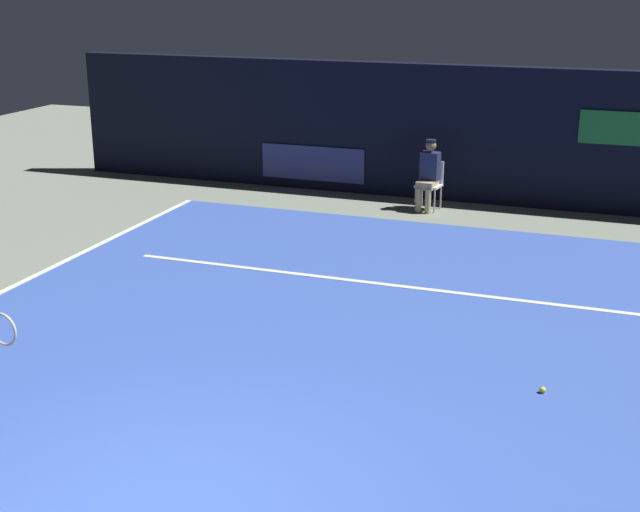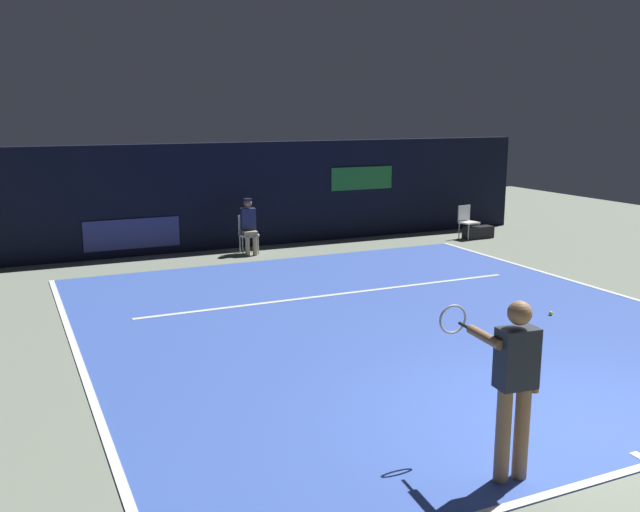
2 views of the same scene
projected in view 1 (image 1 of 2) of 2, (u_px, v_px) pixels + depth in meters
ground_plane at (332, 330)px, 10.89m from camera, size 30.86×30.86×0.00m
court_surface at (332, 330)px, 10.88m from camera, size 9.60×10.40×0.01m
line_sideline_right at (15, 285)px, 12.42m from camera, size 0.10×10.40×0.01m
line_service at (374, 283)px, 12.51m from camera, size 7.49×0.10×0.01m
back_wall at (453, 134)px, 16.82m from camera, size 16.11×0.33×2.60m
line_judge_on_chair at (429, 174)px, 16.24m from camera, size 0.49×0.56×1.32m
tennis_ball at (543, 390)px, 9.23m from camera, size 0.07×0.07×0.07m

